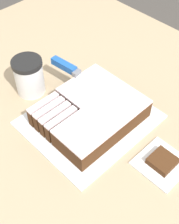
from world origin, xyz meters
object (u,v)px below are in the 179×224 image
object	(u,v)px
coffee_cup	(29,76)
brownie	(162,161)
knife	(75,72)
cake	(92,112)
cake_board	(90,120)

from	to	relation	value
coffee_cup	brownie	size ratio (longest dim) A/B	1.90
knife	brownie	size ratio (longest dim) A/B	5.19
cake	coffee_cup	xyz separation A→B (m)	(-0.22, -0.05, 0.02)
cake	knife	distance (m)	0.14
cake	coffee_cup	world-z (taller)	coffee_cup
brownie	cake	bearing A→B (deg)	-173.98
cake_board	brownie	size ratio (longest dim) A/B	5.54
knife	cake	bearing A→B (deg)	-29.41
cake	cake_board	bearing A→B (deg)	-128.16
knife	coffee_cup	world-z (taller)	coffee_cup
coffee_cup	knife	bearing A→B (deg)	46.05
cake_board	coffee_cup	size ratio (longest dim) A/B	2.92
knife	coffee_cup	distance (m)	0.14
coffee_cup	cake_board	bearing A→B (deg)	11.56
cake_board	knife	size ratio (longest dim) A/B	1.07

